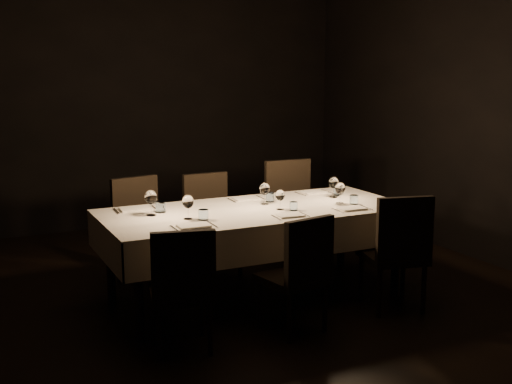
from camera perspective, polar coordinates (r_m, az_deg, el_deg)
name	(u,v)px	position (r m, az deg, el deg)	size (l,w,h in m)	color
room	(256,119)	(5.16, 0.00, 6.55)	(5.01, 6.01, 3.01)	black
dining_table	(256,217)	(5.28, 0.00, -2.27)	(2.52, 1.12, 0.76)	black
chair_near_left	(182,284)	(4.31, -6.57, -8.11)	(0.50, 0.50, 0.87)	black
place_setting_near_left	(193,212)	(4.82, -5.60, -1.79)	(0.34, 0.41, 0.19)	silver
chair_near_center	(300,269)	(4.60, 3.92, -6.83)	(0.49, 0.49, 0.87)	black
place_setting_near_center	(286,204)	(5.14, 2.71, -1.06)	(0.30, 0.39, 0.17)	silver
chair_near_right	(398,247)	(5.13, 12.48, -4.84)	(0.54, 0.54, 0.94)	black
place_setting_near_right	(347,197)	(5.43, 8.08, -0.45)	(0.33, 0.40, 0.18)	silver
chair_far_left	(141,225)	(5.84, -10.17, -2.88)	(0.53, 0.53, 0.94)	black
place_setting_far_left	(148,203)	(5.15, -9.55, -1.00)	(0.37, 0.42, 0.20)	silver
chair_far_center	(210,218)	(6.06, -4.09, -2.32)	(0.46, 0.46, 0.92)	black
place_setting_far_center	(260,194)	(5.51, 0.37, -0.18)	(0.33, 0.41, 0.18)	silver
chair_far_right	(293,208)	(6.31, 3.31, -1.40)	(0.51, 0.51, 1.01)	black
place_setting_far_right	(328,188)	(5.84, 6.44, 0.37)	(0.33, 0.41, 0.18)	silver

